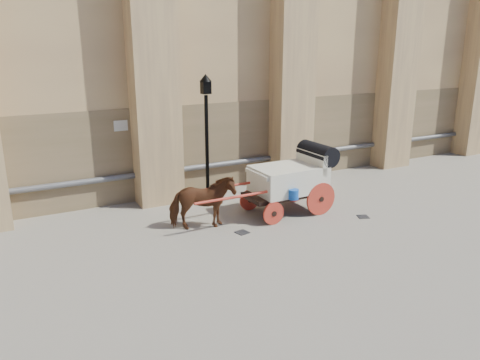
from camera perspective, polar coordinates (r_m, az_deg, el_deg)
ground at (r=12.59m, az=-0.07°, el=-6.65°), size 90.00×90.00×0.00m
horse at (r=12.76m, az=-4.63°, el=-2.79°), size 1.91×1.21×1.49m
carriage at (r=14.05m, az=6.45°, el=0.40°), size 4.60×1.63×2.01m
street_lamp at (r=14.68m, az=-4.08°, el=5.46°), size 0.38×0.38×4.03m
drain_grate_near at (r=12.70m, az=0.27°, el=-6.40°), size 0.37×0.37×0.01m
drain_grate_far at (r=14.27m, az=14.77°, el=-4.35°), size 0.42×0.42×0.01m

